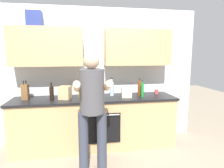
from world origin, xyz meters
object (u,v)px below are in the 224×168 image
(bottle_oil, at_px, (81,90))
(grocery_bag_rice, at_px, (127,92))
(bottle_water, at_px, (112,88))
(bottle_juice, at_px, (92,88))
(bottle_soda, at_px, (142,90))
(person_standing, at_px, (92,103))
(cup_ceramic, at_px, (156,92))
(knife_block, at_px, (25,92))
(bottle_hotsauce, at_px, (88,89))
(bottle_vinegar, at_px, (140,89))
(bottle_syrup, at_px, (85,88))
(grocery_bag_produce, at_px, (97,94))
(grocery_bag_bread, at_px, (65,93))
(bottle_soy, at_px, (52,93))

(bottle_oil, height_order, grocery_bag_rice, bottle_oil)
(bottle_oil, xyz_separation_m, bottle_water, (0.56, 0.05, 0.01))
(bottle_juice, height_order, bottle_soda, bottle_juice)
(person_standing, bearing_deg, bottle_soda, 33.61)
(cup_ceramic, xyz_separation_m, knife_block, (-2.35, -0.03, 0.09))
(bottle_hotsauce, distance_m, knife_block, 1.06)
(bottle_vinegar, bearing_deg, bottle_syrup, 169.21)
(bottle_juice, xyz_separation_m, grocery_bag_produce, (0.06, -0.25, -0.06))
(bottle_vinegar, height_order, grocery_bag_rice, bottle_vinegar)
(knife_block, relative_size, grocery_bag_bread, 1.45)
(grocery_bag_bread, height_order, grocery_bag_rice, grocery_bag_bread)
(bottle_oil, distance_m, grocery_bag_rice, 0.81)
(bottle_soda, distance_m, grocery_bag_produce, 0.80)
(knife_block, bearing_deg, bottle_soda, -4.69)
(bottle_juice, bearing_deg, bottle_oil, -151.07)
(bottle_juice, height_order, grocery_bag_bread, bottle_juice)
(bottle_vinegar, relative_size, cup_ceramic, 3.64)
(person_standing, height_order, knife_block, person_standing)
(bottle_vinegar, relative_size, bottle_juice, 0.97)
(cup_ceramic, height_order, grocery_bag_rice, grocery_bag_rice)
(grocery_bag_rice, bearing_deg, bottle_juice, 160.23)
(bottle_water, distance_m, knife_block, 1.48)
(bottle_soy, xyz_separation_m, grocery_bag_bread, (0.21, 0.07, -0.01))
(bottle_water, relative_size, bottle_juice, 1.04)
(bottle_soy, distance_m, grocery_bag_produce, 0.75)
(bottle_oil, relative_size, bottle_vinegar, 0.96)
(bottle_soda, bearing_deg, bottle_juice, 162.28)
(bottle_soy, relative_size, grocery_bag_produce, 1.59)
(bottle_hotsauce, bearing_deg, bottle_oil, -165.16)
(bottle_juice, relative_size, bottle_syrup, 0.95)
(person_standing, xyz_separation_m, bottle_juice, (0.07, 0.89, 0.05))
(bottle_oil, distance_m, bottle_syrup, 0.17)
(bottle_water, xyz_separation_m, bottle_syrup, (-0.47, 0.09, 0.01))
(person_standing, height_order, grocery_bag_bread, person_standing)
(grocery_bag_bread, bearing_deg, grocery_bag_rice, -1.10)
(grocery_bag_rice, bearing_deg, bottle_water, 149.93)
(bottle_vinegar, distance_m, bottle_syrup, 0.99)
(bottle_vinegar, xyz_separation_m, grocery_bag_produce, (-0.79, -0.08, -0.06))
(bottle_vinegar, distance_m, bottle_juice, 0.86)
(bottle_hotsauce, distance_m, bottle_soda, 0.96)
(grocery_bag_produce, bearing_deg, bottle_juice, 104.02)
(bottle_syrup, bearing_deg, grocery_bag_rice, -18.05)
(bottle_vinegar, bearing_deg, grocery_bag_bread, -178.80)
(bottle_water, bearing_deg, grocery_bag_bread, -171.69)
(cup_ceramic, distance_m, grocery_bag_produce, 1.16)
(bottle_soy, bearing_deg, grocery_bag_produce, 1.36)
(bottle_soy, height_order, cup_ceramic, bottle_soy)
(bottle_water, distance_m, grocery_bag_rice, 0.29)
(bottle_oil, bearing_deg, grocery_bag_bread, -164.61)
(person_standing, distance_m, knife_block, 1.32)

